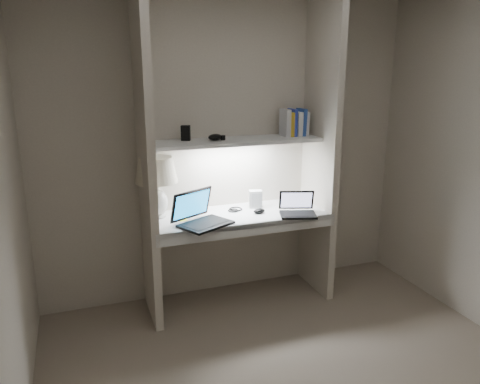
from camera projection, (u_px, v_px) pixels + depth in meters
name	position (u px, v px, depth m)	size (l,w,h in m)	color
back_wall	(228.00, 150.00, 3.94)	(3.20, 0.01, 2.50)	beige
alcove_panel_left	(146.00, 162.00, 3.45)	(0.06, 0.55, 2.50)	beige
alcove_panel_right	(321.00, 150.00, 3.93)	(0.06, 0.55, 2.50)	beige
desk	(239.00, 216.00, 3.82)	(1.40, 0.55, 0.04)	white
desk_apron	(250.00, 229.00, 3.59)	(1.46, 0.03, 0.10)	silver
shelf	(235.00, 141.00, 3.75)	(1.40, 0.36, 0.03)	silver
strip_light	(235.00, 144.00, 3.76)	(0.60, 0.04, 0.01)	white
table_lamp	(156.00, 177.00, 3.63)	(0.33, 0.33, 0.49)	white
laptop_main	(200.00, 217.00, 3.55)	(0.48, 0.46, 0.25)	black
laptop_netbook	(297.00, 209.00, 3.78)	(0.35, 0.32, 0.18)	black
speaker	(255.00, 199.00, 3.96)	(0.11, 0.07, 0.15)	silver
mouse	(259.00, 211.00, 3.82)	(0.10, 0.06, 0.04)	black
cable_coil	(236.00, 209.00, 3.91)	(0.11, 0.11, 0.01)	black
sticky_note	(183.00, 220.00, 3.65)	(0.06, 0.06, 0.00)	#EDF533
book_row	(294.00, 123.00, 3.92)	(0.21, 0.15, 0.23)	silver
shelf_box	(186.00, 133.00, 3.67)	(0.07, 0.05, 0.12)	black
shelf_gadget	(215.00, 137.00, 3.68)	(0.12, 0.09, 0.05)	black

